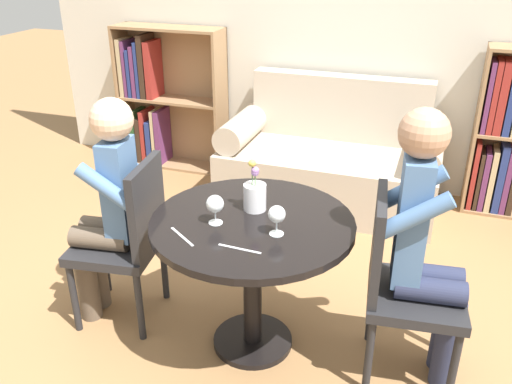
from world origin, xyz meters
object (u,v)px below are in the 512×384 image
bookshelf_left (160,101)px  person_right (426,245)px  flower_vase (255,195)px  chair_left (128,236)px  person_left (108,207)px  chair_right (400,281)px  wine_glass_right (277,215)px  couch (330,162)px  wine_glass_left (215,205)px

bookshelf_left → person_right: person_right is taller
bookshelf_left → person_right: size_ratio=0.94×
person_right → flower_vase: (-0.79, 0.03, 0.10)m
chair_left → person_left: bearing=-84.6°
chair_left → chair_right: same height
wine_glass_right → flower_vase: flower_vase is taller
chair_left → person_left: (-0.09, -0.02, 0.16)m
person_left → person_right: bearing=85.2°
flower_vase → couch: bearing=89.1°
bookshelf_left → chair_right: size_ratio=1.35×
chair_left → person_right: (1.44, 0.07, 0.19)m
bookshelf_left → chair_right: (2.26, -1.97, -0.08)m
person_left → bookshelf_left: bearing=-166.2°
bookshelf_left → chair_left: bearing=-65.7°
couch → bookshelf_left: (-1.59, 0.27, 0.26)m
person_right → wine_glass_right: size_ratio=9.49×
couch → wine_glass_right: bearing=-85.6°
bookshelf_left → wine_glass_left: (1.44, -2.10, 0.23)m
couch → wine_glass_left: 1.91m
couch → wine_glass_right: size_ratio=11.79×
chair_right → wine_glass_left: bearing=92.9°
bookshelf_left → chair_left: size_ratio=1.35×
person_left → wine_glass_right: size_ratio=8.97×
couch → wine_glass_right: (0.14, -1.84, 0.49)m
person_left → chair_left: bearing=95.4°
chair_right → person_left: person_left is taller
person_right → chair_right: bearing=94.6°
bookshelf_left → wine_glass_left: bookshelf_left is taller
chair_left → wine_glass_left: chair_left is taller
flower_vase → chair_left: bearing=-171.5°
chair_right → person_right: person_right is taller
chair_right → flower_vase: bearing=79.6°
flower_vase → wine_glass_right: bearing=-48.6°
flower_vase → wine_glass_left: bearing=-123.5°
bookshelf_left → person_left: (0.82, -2.04, 0.08)m
person_right → flower_vase: bearing=81.2°
couch → chair_left: couch is taller
chair_left → person_right: person_right is taller
wine_glass_right → bookshelf_left: bearing=129.3°
chair_right → person_right: 0.21m
person_left → person_right: (1.53, 0.09, 0.03)m
person_right → bookshelf_left: bearing=43.6°
chair_left → flower_vase: bearing=90.3°
wine_glass_left → wine_glass_right: size_ratio=1.01×
couch → person_left: size_ratio=1.31×
chair_left → person_left: person_left is taller
couch → person_left: person_left is taller
couch → flower_vase: flower_vase is taller
chair_right → chair_left: bearing=85.5°
wine_glass_left → wine_glass_right: same height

